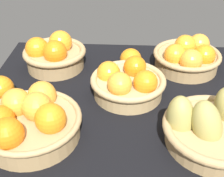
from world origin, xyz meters
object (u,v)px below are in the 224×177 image
object	(u,v)px
basket_near_right_pears	(215,128)
basket_far_right	(188,57)
loose_orange_back_gap	(1,89)
basket_near_left	(29,121)
loose_orange_front_gap	(131,59)
basket_center	(128,82)
basket_far_left	(54,54)

from	to	relation	value
basket_near_right_pears	basket_far_right	distance (cm)	35.28
loose_orange_back_gap	basket_near_left	bearing A→B (deg)	-49.44
loose_orange_front_gap	loose_orange_back_gap	xyz separation A→B (cm)	(-37.02, -19.89, 0.15)
basket_near_left	basket_far_right	bearing A→B (deg)	39.40
basket_center	loose_orange_front_gap	world-z (taller)	basket_center
basket_far_right	basket_near_left	bearing A→B (deg)	-140.60
basket_center	loose_orange_front_gap	xyz separation A→B (cm)	(0.84, 15.43, -0.69)
basket_center	loose_orange_back_gap	distance (cm)	36.46
loose_orange_front_gap	loose_orange_back_gap	world-z (taller)	loose_orange_back_gap
basket_far_left	loose_orange_front_gap	world-z (taller)	basket_far_left
loose_orange_back_gap	basket_center	bearing A→B (deg)	7.02
basket_far_left	basket_near_left	world-z (taller)	basket_far_left
basket_far_left	basket_center	xyz separation A→B (cm)	(24.93, -15.01, -0.71)
basket_near_right_pears	loose_orange_front_gap	bearing A→B (deg)	120.59
basket_far_right	loose_orange_front_gap	xyz separation A→B (cm)	(-19.05, -1.04, -0.97)
loose_orange_front_gap	loose_orange_back_gap	bearing A→B (deg)	-151.76
basket_center	loose_orange_front_gap	bearing A→B (deg)	86.89
basket_near_right_pears	loose_orange_back_gap	xyz separation A→B (cm)	(-57.25, 14.34, -0.53)
basket_far_right	loose_orange_front_gap	distance (cm)	19.10
basket_far_left	basket_far_right	xyz separation A→B (cm)	(44.81, 1.46, -0.42)
basket_near_right_pears	loose_orange_front_gap	size ratio (longest dim) A/B	3.63
basket_far_left	loose_orange_back_gap	distance (cm)	22.52
basket_far_left	loose_orange_back_gap	xyz separation A→B (cm)	(-11.26, -19.46, -1.25)
basket_near_left	basket_far_right	distance (cm)	56.22
basket_near_right_pears	loose_orange_back_gap	bearing A→B (deg)	165.94
basket_near_right_pears	basket_center	bearing A→B (deg)	138.27
basket_near_right_pears	loose_orange_back_gap	world-z (taller)	basket_near_right_pears
loose_orange_front_gap	loose_orange_back_gap	size ratio (longest dim) A/B	0.96
basket_near_right_pears	loose_orange_back_gap	distance (cm)	59.02
basket_near_left	basket_far_right	xyz separation A→B (cm)	(43.44, 35.68, -0.26)
basket_far_left	basket_far_right	size ratio (longest dim) A/B	0.93
basket_near_left	basket_far_left	bearing A→B (deg)	92.30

